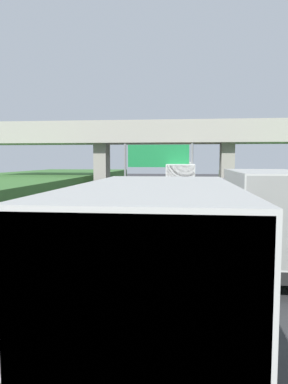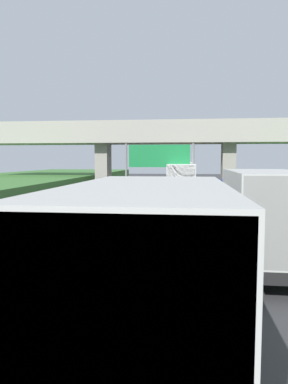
% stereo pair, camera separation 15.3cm
% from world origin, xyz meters
% --- Properties ---
extents(lane_centre_stripe, '(0.20, 102.56, 0.01)m').
position_xyz_m(lane_centre_stripe, '(0.00, 31.28, 0.00)').
color(lane_centre_stripe, white).
rests_on(lane_centre_stripe, ground).
extents(overpass_bridge, '(40.00, 4.80, 7.68)m').
position_xyz_m(overpass_bridge, '(0.00, 39.10, 5.78)').
color(overpass_bridge, '#9E998E').
rests_on(overpass_bridge, ground).
extents(overhead_highway_sign, '(5.88, 0.18, 5.18)m').
position_xyz_m(overhead_highway_sign, '(0.00, 32.23, 3.80)').
color(overhead_highway_sign, slate).
rests_on(overhead_highway_sign, ground).
extents(truck_silver, '(2.44, 7.30, 3.44)m').
position_xyz_m(truck_silver, '(1.87, 7.52, 1.93)').
color(truck_silver, black).
rests_on(truck_silver, ground).
extents(truck_orange, '(2.44, 7.30, 3.44)m').
position_xyz_m(truck_orange, '(1.93, 59.87, 1.93)').
color(truck_orange, black).
rests_on(truck_orange, ground).
extents(truck_yellow, '(2.44, 7.30, 3.44)m').
position_xyz_m(truck_yellow, '(1.90, 33.47, 1.93)').
color(truck_yellow, black).
rests_on(truck_yellow, ground).
extents(truck_blue, '(2.44, 7.30, 3.44)m').
position_xyz_m(truck_blue, '(4.99, 14.49, 1.93)').
color(truck_blue, black).
rests_on(truck_blue, ground).
extents(car_red, '(1.86, 4.10, 1.72)m').
position_xyz_m(car_red, '(-1.77, 23.04, 0.86)').
color(car_red, red).
rests_on(car_red, ground).
extents(car_white, '(1.86, 4.10, 1.72)m').
position_xyz_m(car_white, '(1.63, 50.57, 0.86)').
color(car_white, silver).
rests_on(car_white, ground).
extents(construction_barrel_3, '(0.57, 0.57, 0.90)m').
position_xyz_m(construction_barrel_3, '(-6.48, 18.52, 0.46)').
color(construction_barrel_3, orange).
rests_on(construction_barrel_3, ground).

